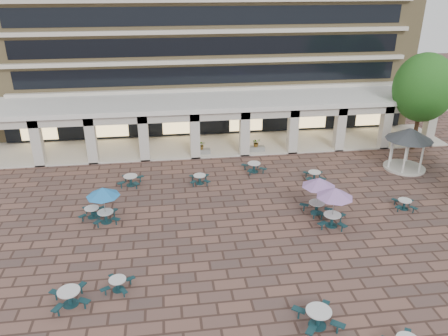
{
  "coord_description": "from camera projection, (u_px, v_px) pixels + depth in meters",
  "views": [
    {
      "loc": [
        -4.35,
        -22.1,
        14.27
      ],
      "look_at": [
        -0.93,
        3.0,
        3.04
      ],
      "focal_mm": 35.0,
      "sensor_mm": 36.0,
      "label": 1
    }
  ],
  "objects": [
    {
      "name": "picnic_table_7",
      "position": [
        404.0,
        204.0,
        28.91
      ],
      "size": [
        1.72,
        1.72,
        0.66
      ],
      "rotation": [
        0.0,
        0.0,
        -0.28
      ],
      "color": "#14373E",
      "rests_on": "ground"
    },
    {
      "name": "picnic_table_5",
      "position": [
        118.0,
        283.0,
        21.44
      ],
      "size": [
        1.69,
        1.69,
        0.64
      ],
      "rotation": [
        0.0,
        0.0,
        -0.28
      ],
      "color": "#14373E",
      "rests_on": "ground"
    },
    {
      "name": "picnic_table_10",
      "position": [
        314.0,
        175.0,
        32.93
      ],
      "size": [
        1.72,
        1.72,
        0.7
      ],
      "rotation": [
        0.0,
        0.0,
        -0.13
      ],
      "color": "#14373E",
      "rests_on": "ground"
    },
    {
      "name": "planter_right",
      "position": [
        256.0,
        147.0,
        38.22
      ],
      "size": [
        1.5,
        0.77,
        1.25
      ],
      "color": "gray",
      "rests_on": "ground"
    },
    {
      "name": "retail_arcade",
      "position": [
        216.0,
        114.0,
        38.53
      ],
      "size": [
        42.0,
        6.6,
        4.4
      ],
      "color": "white",
      "rests_on": "ground"
    },
    {
      "name": "picnic_table_12",
      "position": [
        131.0,
        180.0,
        32.14
      ],
      "size": [
        1.95,
        1.95,
        0.77
      ],
      "rotation": [
        0.0,
        0.0,
        -0.21
      ],
      "color": "#14373E",
      "rests_on": "ground"
    },
    {
      "name": "planter_left",
      "position": [
        201.0,
        149.0,
        37.62
      ],
      "size": [
        1.5,
        0.7,
        1.27
      ],
      "color": "gray",
      "rests_on": "ground"
    },
    {
      "name": "picnic_table_13",
      "position": [
        254.0,
        167.0,
        34.35
      ],
      "size": [
        1.9,
        1.9,
        0.75
      ],
      "rotation": [
        0.0,
        0.0,
        0.18
      ],
      "color": "#14373E",
      "rests_on": "ground"
    },
    {
      "name": "picnic_table_6",
      "position": [
        335.0,
        194.0,
        26.21
      ],
      "size": [
        2.25,
        2.25,
        2.6
      ],
      "rotation": [
        0.0,
        0.0,
        -0.32
      ],
      "color": "#14373E",
      "rests_on": "ground"
    },
    {
      "name": "ground",
      "position": [
        246.0,
        233.0,
        26.34
      ],
      "size": [
        120.0,
        120.0,
        0.0
      ],
      "primitive_type": "plane",
      "color": "brown",
      "rests_on": "ground"
    },
    {
      "name": "picnic_table_4",
      "position": [
        103.0,
        193.0,
        26.68
      ],
      "size": [
        2.08,
        2.08,
        2.4
      ],
      "rotation": [
        0.0,
        0.0,
        0.2
      ],
      "color": "#14373E",
      "rests_on": "ground"
    },
    {
      "name": "picnic_table_9",
      "position": [
        200.0,
        178.0,
        32.43
      ],
      "size": [
        1.56,
        1.56,
        0.69
      ],
      "rotation": [
        0.0,
        0.0,
        -0.01
      ],
      "color": "#14373E",
      "rests_on": "ground"
    },
    {
      "name": "picnic_table_11",
      "position": [
        319.0,
        184.0,
        27.69
      ],
      "size": [
        2.18,
        2.18,
        2.52
      ],
      "rotation": [
        0.0,
        0.0,
        0.28
      ],
      "color": "#14373E",
      "rests_on": "ground"
    },
    {
      "name": "picnic_table_8",
      "position": [
        92.0,
        212.0,
        27.9
      ],
      "size": [
        1.62,
        1.62,
        0.69
      ],
      "rotation": [
        0.0,
        0.0,
        -0.07
      ],
      "color": "#14373E",
      "rests_on": "ground"
    },
    {
      "name": "gazebo",
      "position": [
        409.0,
        139.0,
        34.11
      ],
      "size": [
        3.63,
        3.63,
        3.38
      ],
      "rotation": [
        0.0,
        0.0,
        -0.08
      ],
      "color": "beige",
      "rests_on": "ground"
    },
    {
      "name": "picnic_table_1",
      "position": [
        318.0,
        317.0,
        19.18
      ],
      "size": [
        2.09,
        2.09,
        0.86
      ],
      "rotation": [
        0.0,
        0.0,
        0.12
      ],
      "color": "#14373E",
      "rests_on": "ground"
    },
    {
      "name": "tree_east_c",
      "position": [
        424.0,
        88.0,
        36.89
      ],
      "size": [
        5.08,
        5.08,
        8.47
      ],
      "color": "#462C1C",
      "rests_on": "ground"
    },
    {
      "name": "picnic_table_0",
      "position": [
        69.0,
        296.0,
        20.45
      ],
      "size": [
        2.1,
        2.1,
        0.8
      ],
      "rotation": [
        0.0,
        0.0,
        0.28
      ],
      "color": "#14373E",
      "rests_on": "ground"
    }
  ]
}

